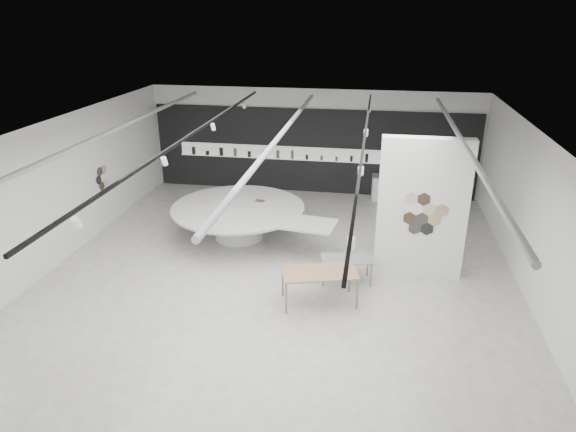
% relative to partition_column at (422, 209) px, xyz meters
% --- Properties ---
extents(room, '(12.02, 14.02, 3.82)m').
position_rel_partition_column_xyz_m(room, '(-3.59, -1.00, 0.27)').
color(room, beige).
rests_on(room, ground).
extents(back_wall_display, '(11.80, 0.27, 3.10)m').
position_rel_partition_column_xyz_m(back_wall_display, '(-3.58, 5.94, -0.26)').
color(back_wall_display, black).
rests_on(back_wall_display, ground).
extents(partition_column, '(2.20, 0.38, 3.60)m').
position_rel_partition_column_xyz_m(partition_column, '(0.00, 0.00, 0.00)').
color(partition_column, white).
rests_on(partition_column, ground).
extents(display_island, '(5.28, 4.49, 1.01)m').
position_rel_partition_column_xyz_m(display_island, '(-5.05, 1.35, -1.15)').
color(display_island, white).
rests_on(display_island, ground).
extents(sample_table_wood, '(1.89, 1.30, 0.80)m').
position_rel_partition_column_xyz_m(sample_table_wood, '(-2.33, -1.87, -1.05)').
color(sample_table_wood, '#A17753').
rests_on(sample_table_wood, ground).
extents(sample_table_stone, '(1.34, 0.84, 0.64)m').
position_rel_partition_column_xyz_m(sample_table_stone, '(-1.78, -0.75, -1.21)').
color(sample_table_stone, gray).
rests_on(sample_table_stone, ground).
extents(kitchen_counter, '(1.60, 0.72, 1.23)m').
position_rel_partition_column_xyz_m(kitchen_counter, '(-0.49, 5.54, -1.35)').
color(kitchen_counter, white).
rests_on(kitchen_counter, ground).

